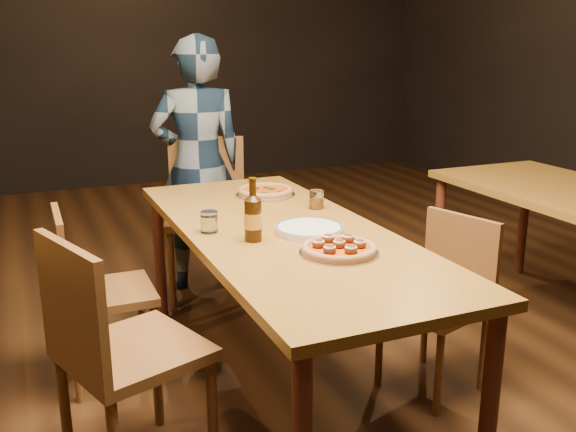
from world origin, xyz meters
name	(u,v)px	position (x,y,z in m)	size (l,w,h in m)	color
ground	(284,387)	(0.00, 0.00, 0.00)	(9.00, 9.00, 0.00)	black
table_main	(283,245)	(0.00, 0.00, 0.68)	(0.80, 2.00, 0.75)	brown
chair_main_nw	(134,349)	(-0.70, -0.30, 0.48)	(0.44, 0.44, 0.95)	#572517
chair_main_sw	(108,291)	(-0.69, 0.41, 0.43)	(0.40, 0.40, 0.85)	#572517
chair_main_e	(434,303)	(0.61, -0.25, 0.41)	(0.38, 0.38, 0.81)	#572517
chair_end	(206,217)	(0.00, 1.20, 0.49)	(0.46, 0.46, 0.99)	#572517
pizza_meatball	(339,248)	(0.07, -0.38, 0.77)	(0.30, 0.30, 0.06)	#B7B7BF
pizza_margherita	(265,191)	(0.15, 0.59, 0.77)	(0.30, 0.30, 0.04)	#B7B7BF
plate_stack	(309,230)	(0.08, -0.09, 0.76)	(0.28, 0.28, 0.03)	white
beer_bottle	(253,219)	(-0.17, -0.10, 0.84)	(0.07, 0.07, 0.25)	black
water_glass	(209,222)	(-0.30, 0.08, 0.79)	(0.07, 0.07, 0.09)	white
amber_glass	(316,199)	(0.28, 0.25, 0.79)	(0.07, 0.07, 0.09)	#985011
diner	(198,166)	(0.01, 1.36, 0.78)	(0.57, 0.37, 1.55)	black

